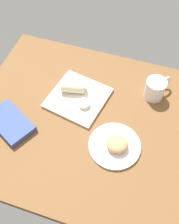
{
  "coord_description": "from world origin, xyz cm",
  "views": [
    {
      "loc": [
        -21.7,
        64.81,
        112.72
      ],
      "look_at": [
        0.54,
        -3.16,
        7.0
      ],
      "focal_mm": 44.81,
      "sensor_mm": 36.0,
      "label": 1
    }
  ],
  "objects_px": {
    "breakfast_wrap": "(73,86)",
    "scone_pastry": "(117,144)",
    "round_plate": "(115,146)",
    "coffee_mug": "(155,88)",
    "sauce_cup": "(84,104)",
    "book_stack": "(10,123)",
    "square_plate": "(78,98)"
  },
  "relations": [
    {
      "from": "round_plate",
      "to": "book_stack",
      "type": "bearing_deg",
      "value": 4.59
    },
    {
      "from": "round_plate",
      "to": "scone_pastry",
      "type": "xyz_separation_m",
      "value": [
        -0.01,
        0.01,
        0.03
      ]
    },
    {
      "from": "square_plate",
      "to": "coffee_mug",
      "type": "distance_m",
      "value": 0.37
    },
    {
      "from": "square_plate",
      "to": "breakfast_wrap",
      "type": "distance_m",
      "value": 0.06
    },
    {
      "from": "sauce_cup",
      "to": "coffee_mug",
      "type": "bearing_deg",
      "value": -149.88
    },
    {
      "from": "book_stack",
      "to": "round_plate",
      "type": "bearing_deg",
      "value": -175.41
    },
    {
      "from": "scone_pastry",
      "to": "coffee_mug",
      "type": "distance_m",
      "value": 0.35
    },
    {
      "from": "breakfast_wrap",
      "to": "book_stack",
      "type": "xyz_separation_m",
      "value": [
        0.21,
        0.26,
        -0.03
      ]
    },
    {
      "from": "scone_pastry",
      "to": "sauce_cup",
      "type": "distance_m",
      "value": 0.26
    },
    {
      "from": "book_stack",
      "to": "square_plate",
      "type": "bearing_deg",
      "value": -136.11
    },
    {
      "from": "scone_pastry",
      "to": "book_stack",
      "type": "relative_size",
      "value": 0.37
    },
    {
      "from": "book_stack",
      "to": "coffee_mug",
      "type": "bearing_deg",
      "value": -147.79
    },
    {
      "from": "round_plate",
      "to": "book_stack",
      "type": "height_order",
      "value": "book_stack"
    },
    {
      "from": "book_stack",
      "to": "coffee_mug",
      "type": "relative_size",
      "value": 1.9
    },
    {
      "from": "round_plate",
      "to": "sauce_cup",
      "type": "relative_size",
      "value": 4.14
    },
    {
      "from": "square_plate",
      "to": "round_plate",
      "type": "bearing_deg",
      "value": 140.55
    },
    {
      "from": "breakfast_wrap",
      "to": "coffee_mug",
      "type": "relative_size",
      "value": 0.85
    },
    {
      "from": "scone_pastry",
      "to": "square_plate",
      "type": "bearing_deg",
      "value": -39.07
    },
    {
      "from": "sauce_cup",
      "to": "scone_pastry",
      "type": "bearing_deg",
      "value": 141.39
    },
    {
      "from": "round_plate",
      "to": "coffee_mug",
      "type": "xyz_separation_m",
      "value": [
        -0.11,
        -0.33,
        0.05
      ]
    },
    {
      "from": "scone_pastry",
      "to": "breakfast_wrap",
      "type": "height_order",
      "value": "breakfast_wrap"
    },
    {
      "from": "round_plate",
      "to": "coffee_mug",
      "type": "bearing_deg",
      "value": -108.02
    },
    {
      "from": "round_plate",
      "to": "square_plate",
      "type": "bearing_deg",
      "value": -39.45
    },
    {
      "from": "book_stack",
      "to": "breakfast_wrap",
      "type": "bearing_deg",
      "value": -128.21
    },
    {
      "from": "sauce_cup",
      "to": "breakfast_wrap",
      "type": "xyz_separation_m",
      "value": [
        0.08,
        -0.07,
        0.02
      ]
    },
    {
      "from": "sauce_cup",
      "to": "book_stack",
      "type": "height_order",
      "value": "sauce_cup"
    },
    {
      "from": "round_plate",
      "to": "square_plate",
      "type": "height_order",
      "value": "square_plate"
    },
    {
      "from": "coffee_mug",
      "to": "sauce_cup",
      "type": "bearing_deg",
      "value": 30.12
    },
    {
      "from": "breakfast_wrap",
      "to": "book_stack",
      "type": "relative_size",
      "value": 0.45
    },
    {
      "from": "breakfast_wrap",
      "to": "scone_pastry",
      "type": "bearing_deg",
      "value": -141.54
    },
    {
      "from": "round_plate",
      "to": "breakfast_wrap",
      "type": "relative_size",
      "value": 1.99
    },
    {
      "from": "coffee_mug",
      "to": "scone_pastry",
      "type": "bearing_deg",
      "value": 73.76
    }
  ]
}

